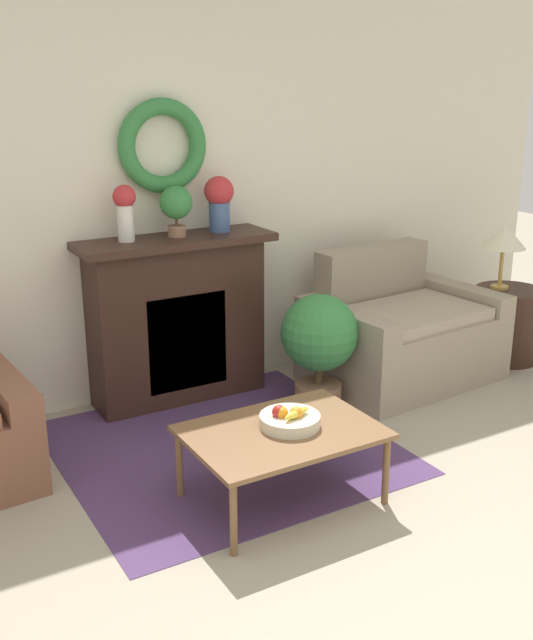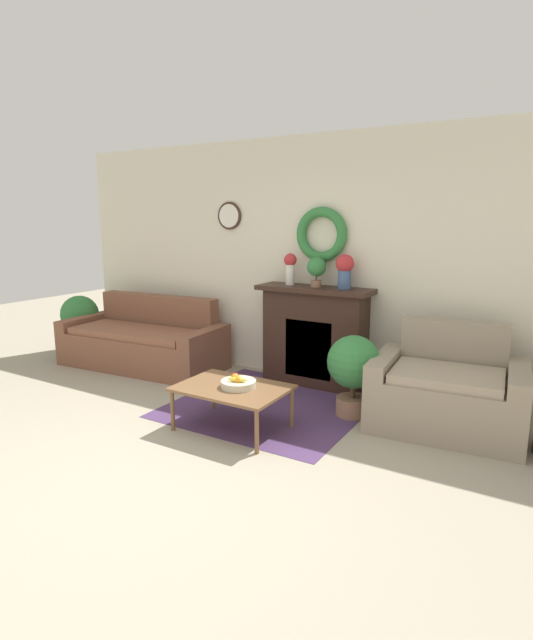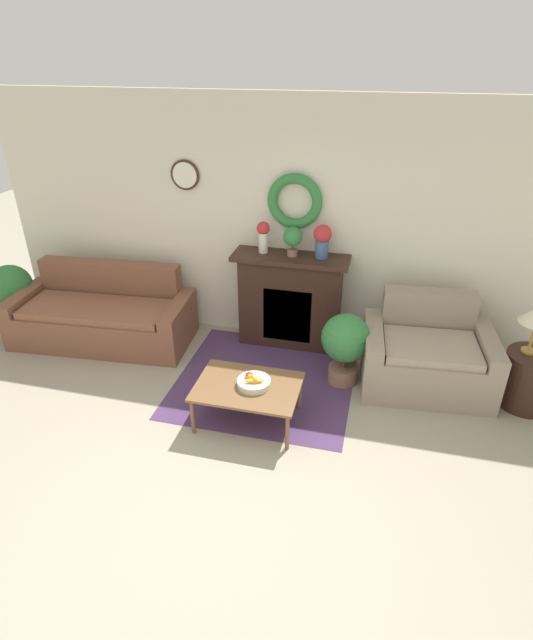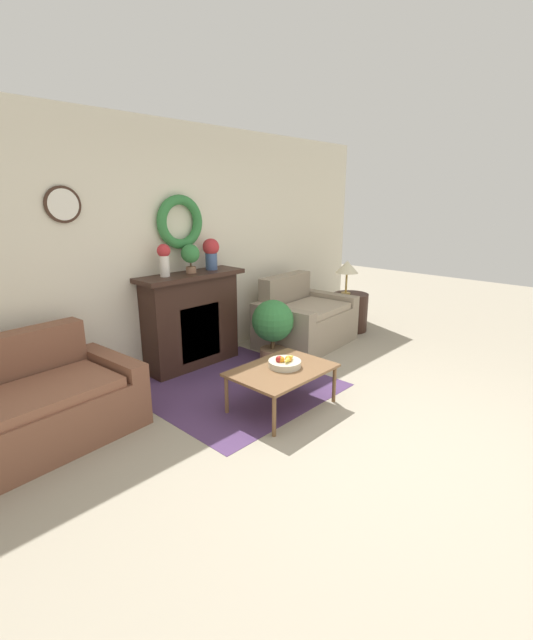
{
  "view_description": "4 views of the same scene",
  "coord_description": "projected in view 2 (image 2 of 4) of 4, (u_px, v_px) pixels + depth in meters",
  "views": [
    {
      "loc": [
        -1.76,
        -1.75,
        2.03
      ],
      "look_at": [
        0.17,
        1.56,
        0.8
      ],
      "focal_mm": 42.0,
      "sensor_mm": 36.0,
      "label": 1
    },
    {
      "loc": [
        2.35,
        -2.27,
        1.81
      ],
      "look_at": [
        0.11,
        1.48,
        0.92
      ],
      "focal_mm": 28.0,
      "sensor_mm": 36.0,
      "label": 2
    },
    {
      "loc": [
        1.04,
        -2.4,
        3.06
      ],
      "look_at": [
        0.03,
        1.66,
        0.77
      ],
      "focal_mm": 28.0,
      "sensor_mm": 36.0,
      "label": 3
    },
    {
      "loc": [
        -2.77,
        -1.3,
        1.91
      ],
      "look_at": [
        0.17,
        1.47,
        0.75
      ],
      "focal_mm": 24.0,
      "sensor_mm": 36.0,
      "label": 4
    }
  ],
  "objects": [
    {
      "name": "vase_on_mantel_left",
      "position": [
        290.0,
        266.0,
        5.47
      ],
      "size": [
        0.14,
        0.14,
        0.34
      ],
      "color": "silver",
      "rests_on": "fireplace"
    },
    {
      "name": "ground_plane",
      "position": [
        143.0,
        485.0,
        3.45
      ],
      "size": [
        16.0,
        16.0,
        0.0
      ],
      "primitive_type": "plane",
      "color": "#9E937F"
    },
    {
      "name": "vase_on_mantel_right",
      "position": [
        345.0,
        269.0,
        5.15
      ],
      "size": [
        0.19,
        0.19,
        0.36
      ],
      "color": "#3D5684",
      "rests_on": "fireplace"
    },
    {
      "name": "fruit_bowl",
      "position": [
        238.0,
        383.0,
        4.29
      ],
      "size": [
        0.31,
        0.31,
        0.12
      ],
      "color": "beige",
      "rests_on": "coffee_table"
    },
    {
      "name": "floor_rug",
      "position": [
        270.0,
        405.0,
        4.93
      ],
      "size": [
        1.8,
        1.77,
        0.01
      ],
      "color": "#4C335B",
      "rests_on": "ground_plane"
    },
    {
      "name": "wall_back",
      "position": [
        317.0,
        260.0,
        5.51
      ],
      "size": [
        6.8,
        0.17,
        2.7
      ],
      "color": "beige",
      "rests_on": "ground_plane"
    },
    {
      "name": "coffee_table",
      "position": [
        232.0,
        390.0,
        4.31
      ],
      "size": [
        0.94,
        0.67,
        0.39
      ],
      "color": "brown",
      "rests_on": "ground_plane"
    },
    {
      "name": "potted_plant_floor_by_couch",
      "position": [
        80.0,
        317.0,
        6.85
      ],
      "size": [
        0.51,
        0.51,
        0.78
      ],
      "color": "#8E664C",
      "rests_on": "ground_plane"
    },
    {
      "name": "loveseat_right",
      "position": [
        447.0,
        392.0,
        4.37
      ],
      "size": [
        1.33,
        1.0,
        0.9
      ],
      "rotation": [
        0.0,
        0.0,
        0.08
      ],
      "color": "gray",
      "rests_on": "ground_plane"
    },
    {
      "name": "couch_left",
      "position": [
        144.0,
        342.0,
        6.22
      ],
      "size": [
        2.1,
        1.03,
        0.85
      ],
      "rotation": [
        0.0,
        0.0,
        0.07
      ],
      "color": "brown",
      "rests_on": "ground_plane"
    },
    {
      "name": "potted_plant_floor_by_loveseat",
      "position": [
        353.0,
        367.0,
        4.6
      ],
      "size": [
        0.49,
        0.49,
        0.77
      ],
      "color": "#8E664C",
      "rests_on": "ground_plane"
    },
    {
      "name": "potted_plant_on_mantel",
      "position": [
        317.0,
        268.0,
        5.29
      ],
      "size": [
        0.21,
        0.21,
        0.32
      ],
      "color": "#8E664C",
      "rests_on": "fireplace"
    },
    {
      "name": "fireplace",
      "position": [
        314.0,
        336.0,
        5.46
      ],
      "size": [
        1.27,
        0.41,
        1.1
      ],
      "color": "#331E16",
      "rests_on": "ground_plane"
    }
  ]
}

